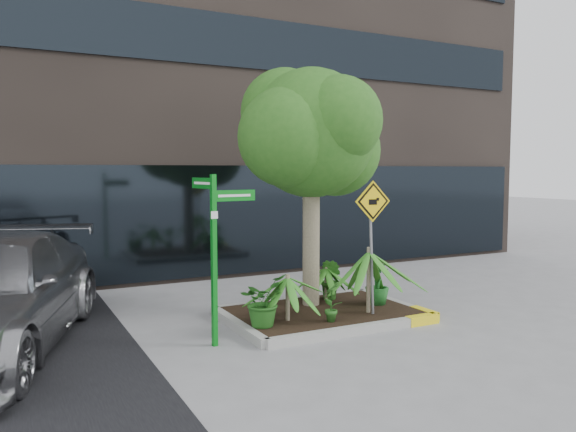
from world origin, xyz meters
name	(u,v)px	position (x,y,z in m)	size (l,w,h in m)	color
ground	(321,324)	(0.00, 0.00, 0.00)	(80.00, 80.00, 0.00)	gray
building	(191,4)	(0.50, 8.50, 7.50)	(18.00, 8.00, 15.00)	#2D2621
planter	(325,313)	(0.23, 0.27, 0.10)	(3.35, 2.36, 0.15)	#9E9E99
tree	(311,133)	(0.22, 0.76, 3.24)	(2.96, 2.63, 4.44)	gray
palm_front	(369,251)	(0.82, -0.20, 1.21)	(1.27, 1.27, 1.41)	gray
palm_left	(288,277)	(-0.65, -0.02, 0.86)	(0.85, 0.85, 0.95)	gray
palm_back	(326,268)	(0.65, 0.91, 0.76)	(0.74, 0.74, 0.82)	gray
shrub_a	(262,301)	(-1.15, -0.14, 0.55)	(0.72, 0.72, 0.80)	#1F5618
shrub_b	(377,283)	(1.31, 0.22, 0.54)	(0.43, 0.43, 0.77)	#1D6322
shrub_c	(331,301)	(-0.05, -0.40, 0.48)	(0.35, 0.35, 0.66)	#27621E
shrub_d	(331,279)	(0.75, 0.91, 0.54)	(0.43, 0.43, 0.77)	#28641D
street_sign_post	(215,240)	(-1.96, -0.25, 1.56)	(0.79, 0.74, 2.53)	#0A7718
cattle_sign	(372,224)	(0.83, -0.27, 1.68)	(0.70, 0.19, 2.26)	slate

